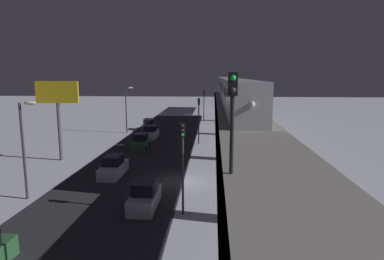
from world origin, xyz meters
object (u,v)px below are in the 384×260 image
(subway_train, at_px, (229,87))
(traffic_light_near, at_px, (183,156))
(sedan_white, at_px, (113,167))
(commercial_billboard, at_px, (57,100))
(sedan_green, at_px, (141,142))
(rail_signal, at_px, (232,106))
(sedan_white_2, at_px, (151,133))
(traffic_light_far, at_px, (204,101))
(sedan_green_3, at_px, (149,125))
(sedan_silver, at_px, (145,197))
(traffic_light_mid, at_px, (199,114))

(subway_train, xyz_separation_m, traffic_light_near, (4.70, 38.55, -3.24))
(sedan_white, distance_m, commercial_billboard, 11.15)
(subway_train, distance_m, sedan_white, 33.02)
(sedan_green, bearing_deg, subway_train, -124.23)
(sedan_green, bearing_deg, rail_signal, 109.26)
(subway_train, relative_size, commercial_billboard, 8.32)
(subway_train, height_order, commercial_billboard, subway_train)
(sedan_white_2, relative_size, traffic_light_far, 0.70)
(sedan_green, height_order, traffic_light_far, traffic_light_far)
(sedan_green_3, bearing_deg, commercial_billboard, 74.72)
(sedan_silver, relative_size, traffic_light_near, 0.67)
(sedan_white_2, bearing_deg, sedan_silver, 99.78)
(sedan_green_3, bearing_deg, sedan_green, 96.88)
(sedan_green_3, bearing_deg, traffic_light_mid, 128.94)
(sedan_white_2, relative_size, traffic_light_mid, 0.70)
(subway_train, distance_m, sedan_green, 22.69)
(commercial_billboard, bearing_deg, sedan_green_3, -105.28)
(rail_signal, bearing_deg, sedan_white, -59.40)
(subway_train, height_order, rail_signal, rail_signal)
(sedan_green, xyz_separation_m, sedan_white_2, (-0.00, -7.17, 0.01))
(sedan_white_2, bearing_deg, subway_train, -138.58)
(subway_train, bearing_deg, rail_signal, 87.65)
(subway_train, height_order, sedan_white, subway_train)
(rail_signal, relative_size, sedan_silver, 0.93)
(traffic_light_mid, xyz_separation_m, traffic_light_far, (0.00, -24.02, 0.00))
(subway_train, distance_m, commercial_billboard, 31.64)
(sedan_silver, xyz_separation_m, commercial_billboard, (12.29, -12.85, 6.03))
(subway_train, height_order, sedan_silver, subway_train)
(rail_signal, height_order, sedan_white, rail_signal)
(sedan_white, height_order, sedan_silver, same)
(traffic_light_mid, bearing_deg, sedan_white_2, -26.66)
(sedan_silver, distance_m, sedan_green_3, 35.01)
(sedan_white_2, relative_size, sedan_silver, 1.04)
(sedan_green, height_order, sedan_white, same)
(sedan_green, bearing_deg, traffic_light_near, 109.99)
(sedan_white_2, relative_size, sedan_green_3, 0.95)
(sedan_white, distance_m, traffic_light_far, 40.30)
(sedan_green_3, xyz_separation_m, commercial_billboard, (5.89, 21.57, 6.03))
(traffic_light_mid, bearing_deg, commercial_billboard, 33.52)
(sedan_white, height_order, sedan_green_3, same)
(rail_signal, distance_m, sedan_white, 21.54)
(sedan_green_3, distance_m, traffic_light_near, 36.88)
(sedan_green, distance_m, sedan_white, 12.03)
(rail_signal, xyz_separation_m, sedan_green, (10.26, -29.38, -7.60))
(sedan_green_3, height_order, traffic_light_far, traffic_light_far)
(traffic_light_near, distance_m, commercial_billboard, 20.80)
(sedan_white, xyz_separation_m, traffic_light_near, (-7.50, 8.59, 3.40))
(subway_train, distance_m, sedan_green_3, 15.79)
(sedan_white_2, xyz_separation_m, sedan_silver, (-4.60, 26.68, 0.00))
(sedan_green, distance_m, sedan_white_2, 7.17)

